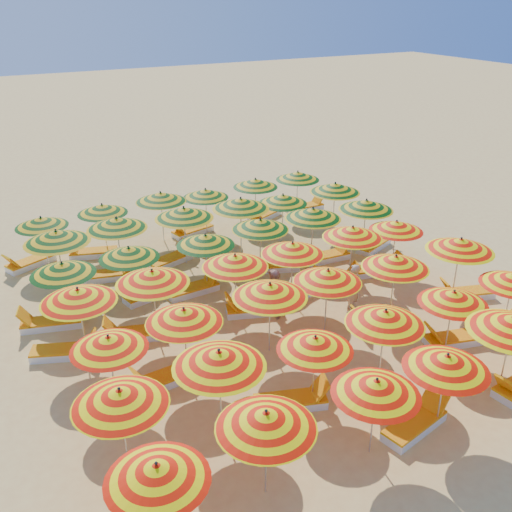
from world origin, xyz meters
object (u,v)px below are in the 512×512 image
lounger_16 (151,293)px  beachgoer_a (352,288)px  umbrella_24 (62,269)px  lounger_6 (165,378)px  lounger_4 (453,339)px  umbrella_8 (315,343)px  umbrella_33 (241,203)px  umbrella_35 (335,188)px  umbrella_38 (161,197)px  lounger_10 (135,334)px  lounger_22 (171,259)px  umbrella_22 (352,232)px  beachgoer_b (274,294)px  lounger_8 (465,293)px  lounger_24 (92,253)px  umbrella_23 (396,226)px  lounger_9 (66,351)px  lounger_15 (50,323)px  umbrella_37 (102,209)px  umbrella_3 (447,362)px  umbrella_26 (205,240)px  umbrella_31 (117,223)px  umbrella_13 (184,316)px  umbrella_29 (366,205)px  lounger_12 (304,290)px  umbrella_14 (270,290)px  lounger_18 (276,266)px  umbrella_18 (78,295)px  lounger_21 (109,275)px  umbrella_27 (260,224)px  umbrella_1 (266,420)px  umbrella_7 (219,359)px  umbrella_32 (184,213)px  lounger_7 (379,321)px  umbrella_15 (328,276)px  umbrella_41 (298,176)px  umbrella_19 (152,277)px  umbrella_28 (313,213)px  umbrella_21 (293,249)px  umbrella_0 (157,472)px  lounger_20 (374,244)px  lounger_23 (30,263)px  umbrella_36 (41,222)px  umbrella_16 (396,262)px

lounger_16 → beachgoer_a: (5.14, -3.71, 0.63)m
umbrella_24 → lounger_6: size_ratio=1.22×
lounger_4 → umbrella_8: bearing=17.4°
umbrella_33 → umbrella_35: (4.22, 0.09, -0.08)m
umbrella_38 → lounger_10: size_ratio=1.30×
lounger_22 → lounger_4: bearing=-76.9°
umbrella_22 → beachgoer_b: size_ratio=1.34×
lounger_8 → lounger_24: (-9.82, 8.74, 0.00)m
umbrella_23 → lounger_9: umbrella_23 is taller
lounger_16 → beachgoer_b: (2.88, -2.90, 0.62)m
umbrella_22 → lounger_15: umbrella_22 is taller
umbrella_37 → lounger_10: size_ratio=1.24×
umbrella_3 → umbrella_26: bearing=103.0°
umbrella_31 → lounger_8: 11.63m
umbrella_13 → umbrella_29: bearing=25.0°
lounger_12 → umbrella_14: bearing=-155.0°
lounger_4 → lounger_18: (-2.06, 6.33, 0.00)m
umbrella_18 → lounger_21: size_ratio=1.30×
umbrella_3 → lounger_18: 8.77m
umbrella_18 → umbrella_27: bearing=18.7°
umbrella_1 → umbrella_38: (2.45, 12.77, 0.00)m
umbrella_7 → umbrella_32: 8.79m
beachgoer_b → umbrella_1: bearing=-40.6°
umbrella_31 → lounger_4: bearing=-51.0°
lounger_21 → beachgoer_b: 6.12m
lounger_7 → lounger_18: (-0.85, 4.58, 0.00)m
umbrella_26 → lounger_12: 3.58m
umbrella_14 → umbrella_15: (1.89, 0.10, -0.07)m
umbrella_27 → umbrella_41: (4.15, 4.31, -0.07)m
umbrella_19 → umbrella_13: bearing=-88.0°
umbrella_28 → umbrella_29: 2.20m
umbrella_21 → umbrella_23: umbrella_21 is taller
umbrella_0 → umbrella_41: bearing=50.3°
lounger_24 → beachgoer_a: (6.07, -7.70, 0.63)m
umbrella_0 → umbrella_28: bearing=44.7°
umbrella_41 → lounger_4: umbrella_41 is taller
umbrella_15 → umbrella_37: umbrella_15 is taller
lounger_9 → umbrella_19: bearing=16.5°
umbrella_1 → umbrella_14: size_ratio=0.85×
umbrella_29 → lounger_20: umbrella_29 is taller
umbrella_28 → lounger_23: (-9.08, 4.36, -1.72)m
lounger_20 → lounger_23: size_ratio=1.00×
umbrella_36 → lounger_12: size_ratio=1.27×
lounger_12 → umbrella_35: bearing=29.3°
umbrella_32 → umbrella_35: (6.38, -0.02, -0.06)m
umbrella_36 → lounger_15: (-0.68, -4.31, -1.53)m
umbrella_1 → umbrella_32: umbrella_32 is taller
umbrella_3 → umbrella_16: umbrella_16 is taller
umbrella_0 → lounger_4: umbrella_0 is taller
umbrella_32 → umbrella_36: size_ratio=1.04×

